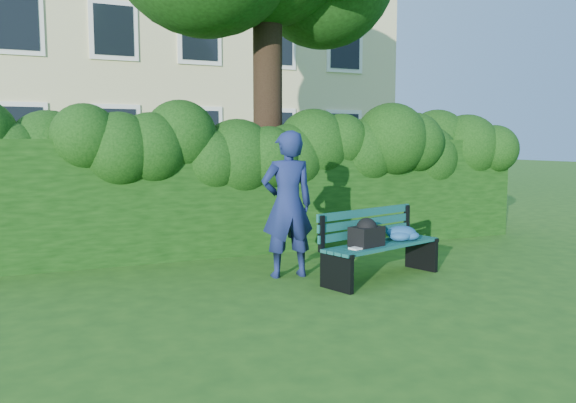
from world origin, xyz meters
name	(u,v)px	position (x,y,z in m)	size (l,w,h in m)	color
ground	(306,279)	(0.00, 0.00, 0.00)	(80.00, 80.00, 0.00)	#254E17
apartment_building	(136,18)	(0.00, 13.99, 6.00)	(16.00, 8.08, 12.00)	beige
hedge	(249,195)	(0.00, 2.20, 0.90)	(10.00, 1.00, 1.80)	black
park_bench	(382,240)	(0.93, -0.32, 0.50)	(1.86, 1.08, 0.89)	#0D443C
man_reading	(287,204)	(-0.16, 0.24, 0.95)	(0.70, 0.46, 1.91)	navy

